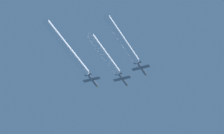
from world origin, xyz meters
TOP-DOWN VIEW (x-y plane):
  - jet_lead at (-0.25, 8.68)m, footprint 9.12×13.28m
  - jet_left_wingman at (-13.18, 0.41)m, footprint 9.12×13.28m
  - jet_right_wingman at (13.20, -0.01)m, footprint 9.12×13.28m
  - smoke_trail_lead at (-0.25, -14.07)m, footprint 3.12×33.39m
  - smoke_trail_left_wingman at (-13.18, -27.99)m, footprint 3.12×44.72m
  - smoke_trail_right_wingman at (13.20, -24.72)m, footprint 3.12×37.31m

SIDE VIEW (x-z plane):
  - smoke_trail_right_wingman at x=13.20m, z-range 200.80..203.91m
  - jet_right_wingman at x=13.20m, z-range 200.79..203.98m
  - smoke_trail_left_wingman at x=-13.18m, z-range 201.22..204.34m
  - jet_left_wingman at x=-13.18m, z-range 201.22..204.41m
  - smoke_trail_lead at x=-0.25m, z-range 203.46..206.57m
  - jet_lead at x=-0.25m, z-range 203.45..206.64m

